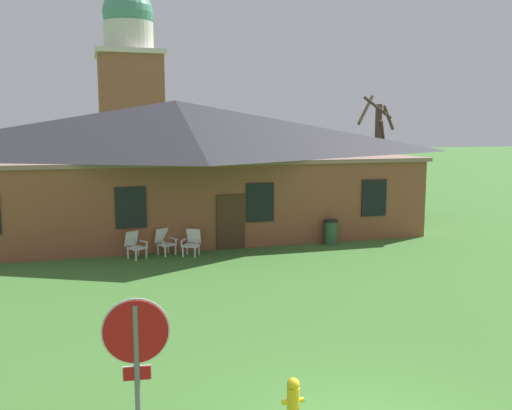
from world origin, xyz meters
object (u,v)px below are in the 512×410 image
lawn_chair_near_door (164,241)px  lawn_chair_by_porch (135,244)px  lawn_chair_left_end (192,242)px  fire_hydrant (293,403)px  stop_sign (137,362)px  trash_bin (331,232)px

lawn_chair_near_door → lawn_chair_by_porch: bearing=-166.2°
lawn_chair_near_door → lawn_chair_left_end: bearing=-23.8°
lawn_chair_near_door → lawn_chair_left_end: same height
fire_hydrant → stop_sign: bearing=-151.9°
stop_sign → trash_bin: stop_sign is taller
lawn_chair_by_porch → lawn_chair_near_door: same height
lawn_chair_by_porch → lawn_chair_left_end: 2.04m
lawn_chair_left_end → lawn_chair_near_door: bearing=156.2°
fire_hydrant → trash_bin: (6.18, 12.45, 0.12)m
lawn_chair_by_porch → trash_bin: trash_bin is taller
fire_hydrant → trash_bin: bearing=63.6°
lawn_chair_near_door → trash_bin: bearing=-0.6°
stop_sign → fire_hydrant: 3.20m
lawn_chair_near_door → trash_bin: trash_bin is taller
stop_sign → trash_bin: bearing=57.9°
fire_hydrant → lawn_chair_near_door: bearing=91.8°
lawn_chair_by_porch → trash_bin: (7.68, 0.19, -0.00)m
stop_sign → lawn_chair_by_porch: stop_sign is taller
lawn_chair_near_door → fire_hydrant: (0.40, -12.53, -0.12)m
stop_sign → lawn_chair_left_end: (3.02, 13.43, -1.42)m
lawn_chair_left_end → trash_bin: bearing=3.5°
lawn_chair_by_porch → lawn_chair_left_end: same height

